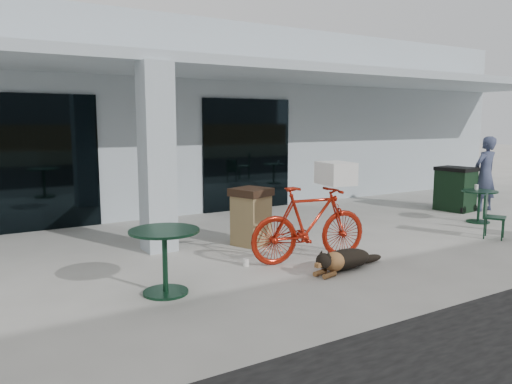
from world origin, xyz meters
TOP-DOWN VIEW (x-y plane):
  - ground at (0.00, 0.00)m, footprint 80.00×80.00m
  - building at (0.00, 8.50)m, footprint 22.00×7.00m
  - storefront_glass_left at (-3.20, 4.98)m, footprint 2.80×0.06m
  - storefront_glass_right at (1.80, 4.98)m, footprint 2.40×0.06m
  - column at (-1.50, 2.30)m, footprint 0.50×0.50m
  - overhang at (0.00, 3.60)m, footprint 22.00×2.80m
  - bicycle at (0.26, 0.44)m, footprint 2.03×0.83m
  - laundry_basket at (0.70, 0.37)m, footprint 0.52×0.65m
  - dog at (0.41, -0.21)m, footprint 1.12×0.60m
  - cup_near_dog at (-0.72, 0.71)m, footprint 0.10×0.10m
  - cafe_table_near at (-2.20, 0.20)m, footprint 0.88×0.88m
  - cafe_table_far at (5.20, 0.94)m, footprint 0.97×0.97m
  - cafe_chair_far_a at (4.12, -0.14)m, footprint 0.52×0.53m
  - person at (6.60, 1.78)m, footprint 0.66×0.43m
  - cup_on_table at (5.30, 1.09)m, footprint 0.11×0.11m
  - trash_receptacle at (0.01, 1.80)m, footprint 0.76×0.76m
  - wheeled_bin at (6.01, 2.15)m, footprint 0.75×0.91m

SIDE VIEW (x-z plane):
  - ground at x=0.00m, z-range 0.00..0.00m
  - cup_near_dog at x=-0.72m, z-range 0.00..0.11m
  - dog at x=0.41m, z-range 0.00..0.35m
  - cafe_table_far at x=5.20m, z-range 0.00..0.69m
  - cafe_chair_far_a at x=4.12m, z-range 0.00..0.82m
  - cafe_table_near at x=-2.20m, z-range 0.00..0.83m
  - trash_receptacle at x=0.01m, z-range 0.00..1.01m
  - wheeled_bin at x=6.01m, z-range 0.00..1.07m
  - bicycle at x=0.26m, z-range 0.00..1.18m
  - cup_on_table at x=5.30m, z-range 0.69..0.80m
  - person at x=6.60m, z-range 0.00..1.81m
  - storefront_glass_left at x=-3.20m, z-range 0.00..2.70m
  - storefront_glass_right at x=1.80m, z-range 0.00..2.70m
  - laundry_basket at x=0.70m, z-range 1.18..1.53m
  - column at x=-1.50m, z-range 0.00..3.12m
  - building at x=0.00m, z-range 0.00..4.50m
  - overhang at x=0.00m, z-range 3.12..3.30m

